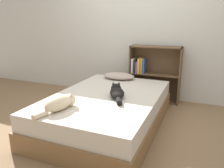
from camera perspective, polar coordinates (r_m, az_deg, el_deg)
ground_plane at (r=3.00m, az=-1.14°, el=-10.48°), size 8.00×8.00×0.00m
wall_back at (r=4.00m, az=7.03°, el=14.49°), size 8.00×0.06×2.50m
bed at (r=2.92m, az=-1.16°, el=-6.76°), size 1.33×2.03×0.43m
pillow at (r=3.62m, az=1.82°, el=2.13°), size 0.52×0.33×0.10m
cat_light at (r=2.39m, az=-13.30°, el=-4.81°), size 0.23×0.54×0.16m
cat_dark at (r=2.74m, az=1.29°, el=-2.15°), size 0.32×0.49×0.16m
bookshelf at (r=3.88m, az=10.56°, el=3.06°), size 0.86×0.26×0.95m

